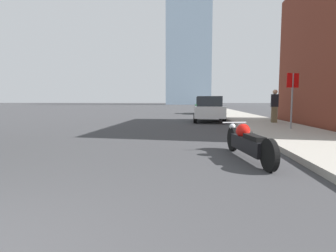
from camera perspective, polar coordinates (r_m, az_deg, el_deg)
sidewalk at (r=41.44m, az=10.76°, el=3.61°), size 3.16×240.00×0.15m
distant_tower at (r=112.15m, az=4.61°, el=17.64°), size 17.39×17.39×50.16m
motorcycle at (r=6.21m, az=16.83°, el=-3.38°), size 0.76×2.69×0.78m
parked_car_white at (r=17.17m, az=8.93°, el=3.66°), size 2.01×4.18×1.62m
parked_car_green at (r=27.70m, az=7.68°, el=4.45°), size 1.86×4.04×1.74m
stop_sign at (r=12.27m, az=25.45°, el=6.88°), size 0.57×0.26×2.33m
pedestrian at (r=15.37m, az=22.18°, el=4.16°), size 0.36×0.25×1.79m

